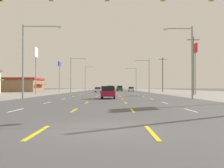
% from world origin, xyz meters
% --- Properties ---
extents(ground_plane, '(572.00, 572.00, 0.00)m').
position_xyz_m(ground_plane, '(0.00, 66.00, 0.00)').
color(ground_plane, '#4C4C4F').
extents(lot_apron_left, '(28.00, 440.00, 0.01)m').
position_xyz_m(lot_apron_left, '(-24.75, 66.00, 0.00)').
color(lot_apron_left, gray).
rests_on(lot_apron_left, ground).
extents(lot_apron_right, '(28.00, 440.00, 0.01)m').
position_xyz_m(lot_apron_right, '(24.75, 66.00, 0.00)').
color(lot_apron_right, gray).
rests_on(lot_apron_right, ground).
extents(lane_markings, '(10.64, 227.60, 0.01)m').
position_xyz_m(lane_markings, '(0.00, 104.50, 0.01)').
color(lane_markings, white).
rests_on(lane_markings, ground).
extents(signal_span_wire, '(24.94, 0.53, 9.22)m').
position_xyz_m(signal_span_wire, '(-0.32, 8.34, 5.64)').
color(signal_span_wire, brown).
rests_on(signal_span_wire, ground).
extents(hatchback_center_turn_nearest, '(1.72, 3.90, 1.54)m').
position_xyz_m(hatchback_center_turn_nearest, '(0.06, 22.87, 0.78)').
color(hatchback_center_turn_nearest, maroon).
rests_on(hatchback_center_turn_nearest, ground).
extents(sedan_inner_left_near, '(1.80, 4.50, 1.46)m').
position_xyz_m(sedan_inner_left_near, '(-3.61, 66.74, 0.76)').
color(sedan_inner_left_near, silver).
rests_on(sedan_inner_left_near, ground).
extents(hatchback_far_right_mid, '(1.72, 3.90, 1.54)m').
position_xyz_m(hatchback_far_right_mid, '(6.89, 76.57, 0.78)').
color(hatchback_far_right_mid, silver).
rests_on(hatchback_far_right_mid, ground).
extents(suv_center_turn_midfar, '(1.98, 4.90, 1.98)m').
position_xyz_m(suv_center_turn_midfar, '(-0.08, 78.27, 1.03)').
color(suv_center_turn_midfar, red).
rests_on(suv_center_turn_midfar, ground).
extents(suv_inner_right_far, '(1.98, 4.90, 1.98)m').
position_xyz_m(suv_inner_right_far, '(3.32, 84.10, 1.03)').
color(suv_inner_right_far, '#235B2D').
rests_on(suv_inner_right_far, ground).
extents(sedan_inner_right_farther, '(1.80, 4.50, 1.46)m').
position_xyz_m(sedan_inner_right_farther, '(3.59, 102.36, 0.76)').
color(sedan_inner_right_farther, black).
rests_on(sedan_inner_right_farther, ground).
extents(suv_center_turn_farthest, '(1.98, 4.90, 1.98)m').
position_xyz_m(suv_center_turn_farthest, '(-0.08, 102.53, 1.03)').
color(suv_center_turn_farthest, '#B28C33').
rests_on(suv_center_turn_farthest, ground).
extents(sedan_inner_right_distant_a, '(1.80, 4.50, 1.46)m').
position_xyz_m(sedan_inner_right_distant_a, '(3.47, 113.89, 0.76)').
color(sedan_inner_right_distant_a, red).
rests_on(sedan_inner_right_distant_a, ground).
extents(storefront_left_row_2, '(14.95, 12.33, 4.32)m').
position_xyz_m(storefront_left_row_2, '(-29.17, 71.88, 2.18)').
color(storefront_left_row_2, '#8C6B4C').
rests_on(storefront_left_row_2, ground).
extents(pole_sign_left_row_1, '(0.24, 2.32, 9.94)m').
position_xyz_m(pole_sign_left_row_1, '(-15.72, 45.85, 7.67)').
color(pole_sign_left_row_1, gray).
rests_on(pole_sign_left_row_1, ground).
extents(pole_sign_left_row_2, '(0.24, 2.78, 9.29)m').
position_xyz_m(pole_sign_left_row_2, '(-15.66, 69.68, 7.24)').
color(pole_sign_left_row_2, gray).
rests_on(pole_sign_left_row_2, ground).
extents(pole_sign_right_row_1, '(0.24, 2.07, 10.01)m').
position_xyz_m(pole_sign_right_row_1, '(16.92, 41.67, 7.58)').
color(pole_sign_right_row_1, gray).
rests_on(pole_sign_right_row_1, ground).
extents(streetlight_left_row_0, '(4.77, 0.26, 8.96)m').
position_xyz_m(streetlight_left_row_0, '(-9.60, 22.11, 5.31)').
color(streetlight_left_row_0, gray).
rests_on(streetlight_left_row_0, ground).
extents(streetlight_right_row_0, '(3.56, 0.26, 8.70)m').
position_xyz_m(streetlight_right_row_0, '(9.79, 22.11, 5.03)').
color(streetlight_right_row_0, gray).
rests_on(streetlight_right_row_0, ground).
extents(streetlight_left_row_1, '(4.12, 0.26, 9.10)m').
position_xyz_m(streetlight_left_row_1, '(-9.71, 57.45, 5.31)').
color(streetlight_left_row_1, gray).
rests_on(streetlight_left_row_1, ground).
extents(streetlight_right_row_1, '(3.77, 0.26, 8.62)m').
position_xyz_m(streetlight_right_row_1, '(9.75, 57.45, 5.02)').
color(streetlight_right_row_1, gray).
rests_on(streetlight_right_row_1, ground).
extents(streetlight_left_row_2, '(3.72, 0.26, 9.85)m').
position_xyz_m(streetlight_left_row_2, '(-9.80, 92.79, 5.65)').
color(streetlight_left_row_2, gray).
rests_on(streetlight_left_row_2, ground).
extents(streetlight_right_row_2, '(4.55, 0.26, 9.17)m').
position_xyz_m(streetlight_right_row_2, '(9.64, 92.79, 5.39)').
color(streetlight_right_row_2, gray).
rests_on(streetlight_right_row_2, ground).
extents(utility_pole_right_row_0, '(2.20, 0.26, 10.47)m').
position_xyz_m(utility_pole_right_row_0, '(15.00, 36.86, 5.43)').
color(utility_pole_right_row_0, brown).
rests_on(utility_pole_right_row_0, ground).
extents(utility_pole_right_row_1, '(2.20, 0.26, 10.14)m').
position_xyz_m(utility_pole_right_row_1, '(15.31, 65.77, 5.27)').
color(utility_pole_right_row_1, brown).
rests_on(utility_pole_right_row_1, ground).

